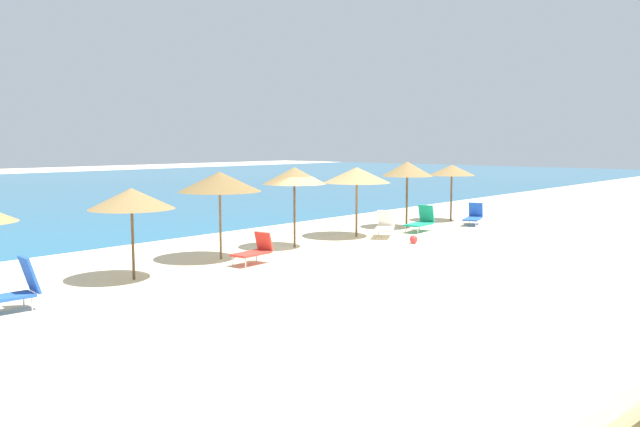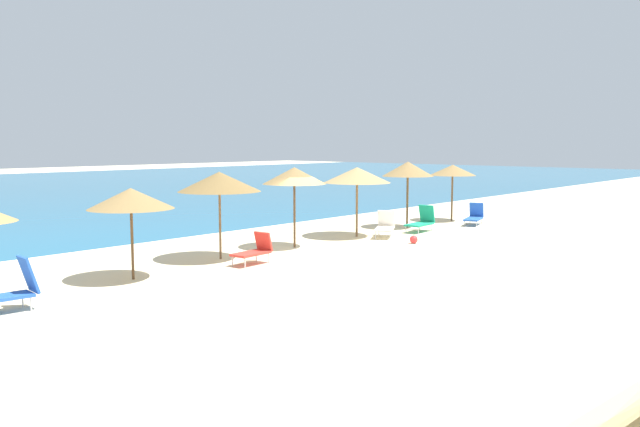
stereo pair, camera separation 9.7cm
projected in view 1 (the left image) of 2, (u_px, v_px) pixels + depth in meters
ground_plane at (315, 255)px, 21.19m from camera, size 160.00×160.00×0.00m
beach_umbrella_1 at (131, 199)px, 17.15m from camera, size 2.29×2.29×2.47m
beach_umbrella_2 at (220, 182)px, 20.15m from camera, size 2.61×2.61×2.77m
beach_umbrella_3 at (294, 176)px, 22.42m from camera, size 2.23×2.23×2.82m
beach_umbrella_4 at (357, 175)px, 25.08m from camera, size 2.62×2.62×2.72m
beach_umbrella_5 at (407, 169)px, 27.79m from camera, size 2.22×2.22×2.86m
beach_umbrella_6 at (452, 170)px, 30.25m from camera, size 2.16×2.16×2.64m
lounge_chair_0 at (421, 221)px, 26.73m from camera, size 1.55×0.79×1.08m
lounge_chair_1 at (385, 226)px, 25.17m from camera, size 1.58×1.29×1.01m
lounge_chair_2 at (9, 290)px, 13.97m from camera, size 1.56×0.73×1.19m
lounge_chair_3 at (255, 250)px, 19.55m from camera, size 1.32×0.70×0.95m
lounge_chair_4 at (473, 216)px, 28.98m from camera, size 1.65×1.05×0.97m
beach_ball at (414, 239)px, 23.59m from camera, size 0.30×0.30×0.30m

